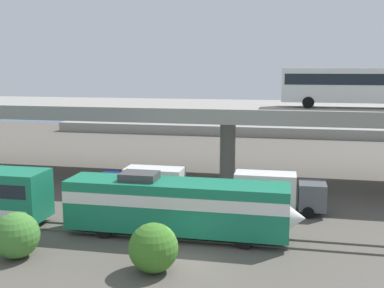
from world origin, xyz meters
name	(u,v)px	position (x,y,z in m)	size (l,w,h in m)	color
ground_plane	(182,262)	(0.00, 0.00, 0.00)	(260.00, 260.00, 0.00)	#565149
rail_strip_near	(194,241)	(0.00, 3.28, 0.06)	(110.00, 0.12, 0.12)	#59544C
rail_strip_far	(198,233)	(0.00, 4.72, 0.06)	(110.00, 0.12, 0.12)	#59544C
train_locomotive	(187,205)	(-0.59, 4.00, 2.19)	(15.49, 3.04, 4.18)	#197A56
highway_overpass	(228,112)	(0.00, 20.00, 6.74)	(96.00, 11.98, 7.48)	gray
transit_bus_on_overpass	(353,84)	(11.00, 17.77, 9.54)	(12.00, 2.68, 3.40)	silver
service_truck_west	(144,184)	(-5.55, 10.54, 1.64)	(6.80, 2.46, 3.04)	navy
service_truck_east	(277,191)	(5.00, 10.54, 1.64)	(6.80, 2.46, 3.04)	#515459
pier_parking_lot	(254,127)	(0.00, 55.00, 0.78)	(65.29, 12.91, 1.56)	gray
parked_car_0	(235,119)	(-2.98, 53.50, 2.34)	(4.61, 2.00, 1.50)	maroon
parked_car_1	(226,116)	(-5.00, 57.30, 2.33)	(4.33, 1.94, 1.50)	navy
parked_car_2	(265,120)	(2.09, 52.68, 2.34)	(4.67, 1.98, 1.50)	#B7B7BC
parked_car_3	(109,115)	(-25.87, 54.45, 2.33)	(4.16, 1.97, 1.50)	silver
parked_car_4	(379,119)	(20.66, 58.02, 2.33)	(4.13, 1.91, 1.50)	#515459
parked_car_5	(189,115)	(-11.90, 57.98, 2.33)	(4.17, 1.90, 1.50)	#B7B7BC
harbor_water	(261,117)	(0.00, 78.00, 0.00)	(140.00, 36.00, 0.01)	#385B7A
shrub_left	(16,235)	(-9.61, -1.25, 1.35)	(2.70, 2.70, 2.70)	#448234
shrub_right	(153,248)	(-1.27, -1.47, 1.36)	(2.71, 2.71, 2.71)	#3E7927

